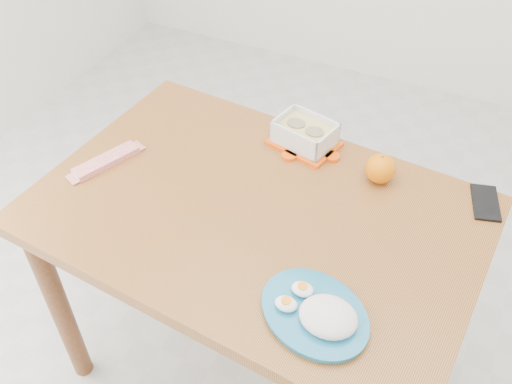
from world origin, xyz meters
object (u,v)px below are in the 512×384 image
at_px(dining_table, 256,238).
at_px(food_container, 305,134).
at_px(rice_plate, 319,313).
at_px(orange_fruit, 380,169).
at_px(smartphone, 486,203).

xyz_separation_m(dining_table, food_container, (0.01, 0.29, 0.15)).
height_order(dining_table, rice_plate, rice_plate).
xyz_separation_m(food_container, orange_fruit, (0.23, -0.06, 0.00)).
distance_m(food_container, rice_plate, 0.59).
height_order(food_container, orange_fruit, orange_fruit).
distance_m(dining_table, smartphone, 0.60).
distance_m(rice_plate, smartphone, 0.57).
bearing_deg(dining_table, food_container, 92.26).
xyz_separation_m(orange_fruit, smartphone, (0.27, 0.03, -0.04)).
bearing_deg(rice_plate, food_container, 138.79).
bearing_deg(dining_table, smartphone, 32.06).
bearing_deg(dining_table, rice_plate, -38.00).
distance_m(dining_table, rice_plate, 0.38).
xyz_separation_m(food_container, smartphone, (0.51, -0.03, -0.03)).
bearing_deg(food_container, orange_fruit, 0.49).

